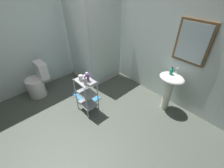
# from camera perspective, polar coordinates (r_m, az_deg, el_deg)

# --- Properties ---
(ground_plane) EXTENTS (4.20, 4.20, 0.02)m
(ground_plane) POSITION_cam_1_polar(r_m,az_deg,el_deg) (2.96, -10.36, -15.78)
(ground_plane) COLOR #4A5148
(wall_back) EXTENTS (4.20, 0.14, 2.50)m
(wall_back) POSITION_cam_1_polar(r_m,az_deg,el_deg) (3.31, 15.67, 16.71)
(wall_back) COLOR silver
(wall_back) RESTS_ON ground_plane
(wall_left) EXTENTS (0.10, 4.20, 2.50)m
(wall_left) POSITION_cam_1_polar(r_m,az_deg,el_deg) (3.75, -29.32, 15.77)
(wall_left) COLOR silver
(wall_left) RESTS_ON ground_plane
(shower_stall) EXTENTS (0.92, 0.92, 2.00)m
(shower_stall) POSITION_cam_1_polar(r_m,az_deg,el_deg) (3.95, -6.48, 8.52)
(shower_stall) COLOR white
(shower_stall) RESTS_ON ground_plane
(pedestal_sink) EXTENTS (0.46, 0.37, 0.81)m
(pedestal_sink) POSITION_cam_1_polar(r_m,az_deg,el_deg) (3.06, 20.82, -0.52)
(pedestal_sink) COLOR white
(pedestal_sink) RESTS_ON ground_plane
(sink_faucet) EXTENTS (0.03, 0.03, 0.10)m
(sink_faucet) POSITION_cam_1_polar(r_m,az_deg,el_deg) (3.01, 23.09, 4.70)
(sink_faucet) COLOR silver
(sink_faucet) RESTS_ON pedestal_sink
(toilet) EXTENTS (0.37, 0.49, 0.76)m
(toilet) POSITION_cam_1_polar(r_m,az_deg,el_deg) (3.76, -26.13, 0.41)
(toilet) COLOR white
(toilet) RESTS_ON ground_plane
(storage_cart) EXTENTS (0.38, 0.28, 0.74)m
(storage_cart) POSITION_cam_1_polar(r_m,az_deg,el_deg) (2.93, -9.52, -3.59)
(storage_cart) COLOR silver
(storage_cart) RESTS_ON ground_plane
(hand_soap_bottle) EXTENTS (0.06, 0.06, 0.14)m
(hand_soap_bottle) POSITION_cam_1_polar(r_m,az_deg,el_deg) (2.91, 21.34, 4.45)
(hand_soap_bottle) COLOR #2DBC99
(hand_soap_bottle) RESTS_ON pedestal_sink
(lotion_bottle_white) EXTENTS (0.07, 0.07, 0.16)m
(lotion_bottle_white) POSITION_cam_1_polar(r_m,az_deg,el_deg) (2.61, -10.01, 1.11)
(lotion_bottle_white) COLOR white
(lotion_bottle_white) RESTS_ON storage_cart
(conditioner_bottle_purple) EXTENTS (0.07, 0.07, 0.17)m
(conditioner_bottle_purple) POSITION_cam_1_polar(r_m,az_deg,el_deg) (2.69, -9.27, 2.48)
(conditioner_bottle_purple) COLOR purple
(conditioner_bottle_purple) RESTS_ON storage_cart
(rinse_cup) EXTENTS (0.07, 0.07, 0.11)m
(rinse_cup) POSITION_cam_1_polar(r_m,az_deg,el_deg) (2.73, -11.61, 2.22)
(rinse_cup) COLOR silver
(rinse_cup) RESTS_ON storage_cart
(bath_mat) EXTENTS (0.60, 0.40, 0.02)m
(bath_mat) POSITION_cam_1_polar(r_m,az_deg,el_deg) (3.55, -9.71, -4.36)
(bath_mat) COLOR teal
(bath_mat) RESTS_ON ground_plane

